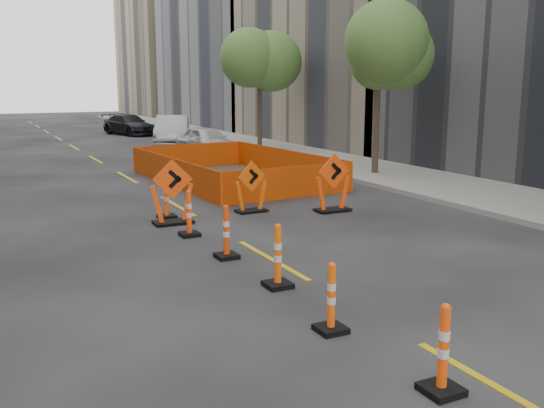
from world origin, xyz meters
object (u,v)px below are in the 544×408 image
channelizer_2 (443,349)px  parked_car_far (129,125)px  chevron_sign_left (172,192)px  channelizer_7 (166,197)px  channelizer_3 (331,297)px  channelizer_6 (189,213)px  channelizer_5 (226,232)px  chevron_sign_center (251,186)px  chevron_sign_right (333,183)px  parked_car_mid (172,130)px  parked_car_near (206,140)px  channelizer_4 (278,256)px

channelizer_2 → parked_car_far: (5.39, 36.42, 0.14)m
channelizer_2 → chevron_sign_left: chevron_sign_left is taller
channelizer_7 → parked_car_far: size_ratio=0.24×
channelizer_3 → channelizer_6: bearing=89.8°
channelizer_5 → channelizer_6: bearing=92.1°
channelizer_5 → chevron_sign_center: bearing=58.6°
channelizer_7 → parked_car_far: (5.47, 26.22, 0.11)m
channelizer_7 → chevron_sign_center: (2.30, -0.29, 0.14)m
channelizer_2 → chevron_sign_right: chevron_sign_right is taller
parked_car_mid → parked_car_near: bearing=-68.6°
parked_car_far → chevron_sign_right: bearing=-109.4°
channelizer_7 → parked_car_mid: parked_car_mid is taller
parked_car_mid → channelizer_2: bearing=-81.1°
channelizer_5 → chevron_sign_right: bearing=33.4°
channelizer_4 → parked_car_far: bearing=80.6°
channelizer_3 → chevron_sign_right: size_ratio=0.64×
channelizer_4 → chevron_sign_right: (4.23, 4.90, 0.24)m
channelizer_6 → chevron_sign_center: 2.97m
parked_car_far → chevron_sign_center: bearing=-113.8°
channelizer_3 → chevron_sign_left: 7.49m
chevron_sign_left → parked_car_mid: (5.97, 18.78, 0.02)m
parked_car_mid → parked_car_far: parked_car_mid is taller
chevron_sign_right → parked_car_mid: 19.39m
parked_car_near → parked_car_far: parked_car_near is taller
channelizer_4 → channelizer_7: bearing=90.9°
chevron_sign_center → chevron_sign_right: chevron_sign_right is taller
channelizer_3 → channelizer_2: bearing=-84.6°
channelizer_2 → chevron_sign_left: bearing=90.7°
parked_car_mid → parked_car_far: (-0.46, 8.12, -0.15)m
chevron_sign_center → chevron_sign_left: bearing=-179.6°
channelizer_5 → chevron_sign_center: size_ratio=0.77×
chevron_sign_left → channelizer_7: bearing=107.2°
channelizer_3 → parked_car_near: parked_car_near is taller
channelizer_2 → channelizer_3: (-0.19, 2.04, -0.02)m
parked_car_near → parked_car_mid: (-0.07, 5.19, 0.13)m
channelizer_6 → chevron_sign_right: bearing=10.6°
channelizer_3 → channelizer_4: channelizer_4 is taller
channelizer_3 → parked_car_mid: (6.04, 26.27, 0.32)m
channelizer_6 → chevron_sign_center: size_ratio=0.77×
channelizer_2 → channelizer_6: 8.16m
channelizer_4 → chevron_sign_center: 6.24m
parked_car_far → channelizer_3: bearing=-116.2°
channelizer_3 → channelizer_7: 8.16m
chevron_sign_right → channelizer_3: bearing=-124.6°
channelizer_3 → chevron_sign_center: size_ratio=0.73×
channelizer_5 → chevron_sign_right: chevron_sign_right is taller
channelizer_6 → channelizer_5: bearing=-87.9°
parked_car_mid → parked_car_far: bearing=113.8°
channelizer_2 → channelizer_7: bearing=90.4°
chevron_sign_left → parked_car_far: chevron_sign_left is taller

